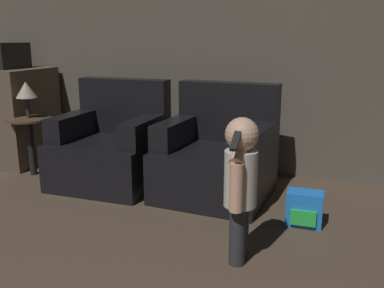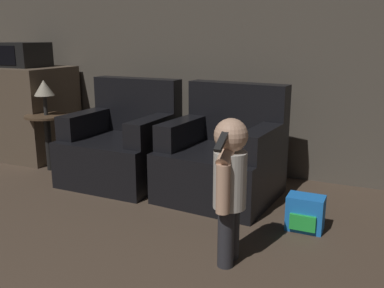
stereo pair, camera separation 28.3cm
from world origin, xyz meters
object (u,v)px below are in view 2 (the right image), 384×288
Objects in this scene: armchair_left at (123,146)px; lamp at (44,89)px; microwave at (21,55)px; toy_backpack at (305,213)px; armchair_right at (223,158)px; person_toddler at (229,180)px.

armchair_left is 0.91m from lamp.
microwave is (-1.35, 0.25, 0.74)m from armchair_left.
toy_backpack is at bearing -12.09° from armchair_left.
toy_backpack is (1.63, -0.37, -0.19)m from armchair_left.
armchair_right is at bearing -6.37° from microwave.
armchair_right is at bearing 0.66° from armchair_left.
armchair_right reaches higher than toy_backpack.
microwave is at bearing 168.18° from toy_backpack.
armchair_right is (0.93, -0.00, 0.00)m from armchair_left.
lamp reaches higher than toy_backpack.
microwave is 0.70m from lamp.
microwave is 1.47× the size of lamp.
toy_backpack is at bearing 150.86° from person_toddler.
lamp is at bearing -175.29° from armchair_left.
microwave reaches higher than toy_backpack.
person_toddler is at bearing -117.61° from toy_backpack.
microwave is at bearing -116.13° from person_toddler.
lamp is at bearing -28.97° from microwave.
toy_backpack is at bearing -7.40° from lamp.
person_toddler is 2.98m from microwave.
person_toddler is (0.39, -0.97, 0.18)m from armchair_right.
armchair_right is 1.88× the size of microwave.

